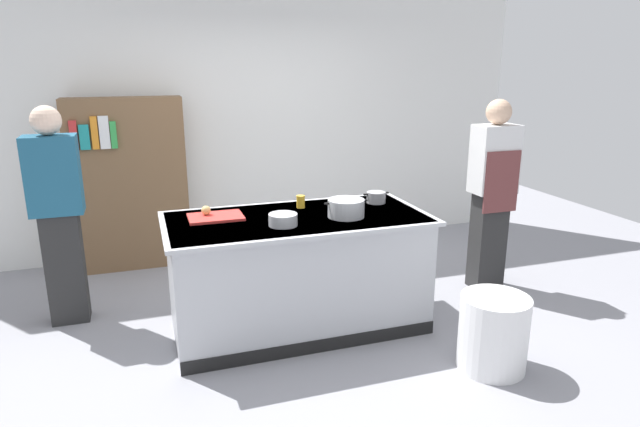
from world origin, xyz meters
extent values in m
plane|color=gray|center=(0.00, 0.00, 0.00)|extent=(10.00, 10.00, 0.00)
cube|color=white|center=(0.00, 2.10, 1.50)|extent=(6.40, 0.12, 3.00)
cube|color=#B7BABF|center=(0.00, 0.00, 0.45)|extent=(1.90, 0.90, 0.90)
cube|color=#B7BABF|center=(0.00, 0.00, 0.89)|extent=(1.98, 0.98, 0.03)
cube|color=black|center=(0.00, -0.46, 0.05)|extent=(1.90, 0.01, 0.10)
cube|color=red|center=(-0.59, 0.15, 0.91)|extent=(0.40, 0.28, 0.02)
sphere|color=tan|center=(-0.65, 0.20, 0.96)|extent=(0.07, 0.07, 0.07)
cylinder|color=#B7BABF|center=(0.35, -0.11, 0.97)|extent=(0.28, 0.28, 0.13)
cube|color=black|center=(0.20, -0.11, 1.01)|extent=(0.04, 0.02, 0.01)
cube|color=black|center=(0.50, -0.11, 1.01)|extent=(0.04, 0.02, 0.01)
cylinder|color=#99999E|center=(0.74, 0.20, 0.95)|extent=(0.16, 0.16, 0.09)
cube|color=black|center=(0.64, 0.20, 0.98)|extent=(0.04, 0.02, 0.01)
cube|color=black|center=(0.83, 0.20, 0.98)|extent=(0.04, 0.02, 0.01)
cylinder|color=#B7BABF|center=(-0.16, -0.18, 0.94)|extent=(0.21, 0.21, 0.09)
cylinder|color=yellow|center=(0.10, 0.24, 0.95)|extent=(0.07, 0.07, 0.10)
cylinder|color=white|center=(1.08, -1.01, 0.26)|extent=(0.46, 0.46, 0.52)
cube|color=#292929|center=(1.87, 0.21, 0.45)|extent=(0.28, 0.20, 0.90)
cube|color=silver|center=(1.87, 0.21, 1.20)|extent=(0.38, 0.24, 0.60)
sphere|color=#D3AA8C|center=(1.87, 0.21, 1.61)|extent=(0.22, 0.22, 0.22)
cube|color=brown|center=(1.87, 0.08, 1.02)|extent=(0.34, 0.02, 0.54)
cube|color=#272727|center=(-1.72, 0.68, 0.45)|extent=(0.28, 0.20, 0.90)
cube|color=#1E5472|center=(-1.72, 0.68, 1.20)|extent=(0.38, 0.24, 0.60)
sphere|color=beige|center=(-1.72, 0.68, 1.61)|extent=(0.22, 0.22, 0.22)
cube|color=brown|center=(-1.20, 1.80, 0.85)|extent=(1.10, 0.28, 1.70)
cube|color=red|center=(-1.64, 1.64, 1.38)|extent=(0.07, 0.03, 0.27)
cube|color=teal|center=(-1.55, 1.64, 1.36)|extent=(0.09, 0.03, 0.23)
cube|color=orange|center=(-1.46, 1.64, 1.39)|extent=(0.06, 0.03, 0.30)
cube|color=white|center=(-1.38, 1.64, 1.39)|extent=(0.09, 0.03, 0.30)
cube|color=green|center=(-1.30, 1.64, 1.37)|extent=(0.05, 0.03, 0.25)
camera|label=1|loc=(-1.09, -3.79, 2.03)|focal=30.58mm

